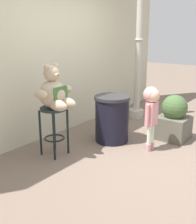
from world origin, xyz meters
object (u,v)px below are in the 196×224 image
at_px(trash_bin, 112,119).
at_px(lamppost, 138,66).
at_px(bar_stool_with_teddy, 54,121).
at_px(child_walking, 152,105).
at_px(teddy_bear, 54,92).
at_px(planter_with_shrub, 174,119).

height_order(trash_bin, lamppost, lamppost).
height_order(bar_stool_with_teddy, lamppost, lamppost).
bearing_deg(bar_stool_with_teddy, child_walking, -46.39).
distance_m(child_walking, lamppost, 1.73).
distance_m(bar_stool_with_teddy, teddy_bear, 0.43).
distance_m(bar_stool_with_teddy, lamppost, 2.42).
relative_size(bar_stool_with_teddy, child_walking, 0.73).
bearing_deg(teddy_bear, bar_stool_with_teddy, 90.00).
height_order(teddy_bear, planter_with_shrub, teddy_bear).
height_order(child_walking, trash_bin, child_walking).
bearing_deg(lamppost, trash_bin, -166.76).
height_order(child_walking, planter_with_shrub, child_walking).
bearing_deg(planter_with_shrub, child_walking, 172.10).
bearing_deg(planter_with_shrub, lamppost, 58.24).
bearing_deg(teddy_bear, child_walking, -45.50).
height_order(child_walking, lamppost, lamppost).
bearing_deg(teddy_bear, trash_bin, -19.31).
distance_m(trash_bin, planter_with_shrub, 1.05).
bearing_deg(teddy_bear, planter_with_shrub, -33.56).
height_order(teddy_bear, child_walking, teddy_bear).
xyz_separation_m(child_walking, lamppost, (1.35, 1.01, 0.38)).
xyz_separation_m(teddy_bear, child_walking, (1.00, -1.01, -0.23)).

